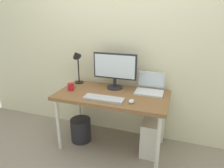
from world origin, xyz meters
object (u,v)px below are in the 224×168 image
object	(u,v)px
desk_lamp	(77,60)
wastebasket	(81,130)
monitor	(115,69)
coffee_mug	(71,87)
desk	(112,99)
keyboard	(104,99)
laptop	(150,87)
computer_tower	(150,136)
mouse	(131,101)

from	to	relation	value
desk_lamp	wastebasket	size ratio (longest dim) A/B	1.52
monitor	coffee_mug	size ratio (longest dim) A/B	5.01
desk	coffee_mug	bearing A→B (deg)	-174.09
desk	wastebasket	xyz separation A→B (m)	(-0.42, -0.02, -0.48)
monitor	keyboard	xyz separation A→B (m)	(0.00, -0.38, -0.24)
desk_lamp	coffee_mug	size ratio (longest dim) A/B	4.26
laptop	computer_tower	world-z (taller)	laptop
coffee_mug	mouse	bearing A→B (deg)	-8.52
desk	wastebasket	size ratio (longest dim) A/B	4.28
desk_lamp	mouse	world-z (taller)	desk_lamp
keyboard	computer_tower	world-z (taller)	keyboard
monitor	desk_lamp	world-z (taller)	desk_lamp
monitor	keyboard	world-z (taller)	monitor
keyboard	laptop	bearing A→B (deg)	42.59
monitor	computer_tower	size ratio (longest dim) A/B	1.28
laptop	mouse	distance (m)	0.40
desk	desk_lamp	bearing A→B (deg)	160.24
keyboard	mouse	xyz separation A→B (m)	(0.30, 0.02, 0.01)
desk	desk_lamp	distance (m)	0.70
coffee_mug	monitor	bearing A→B (deg)	27.45
keyboard	mouse	bearing A→B (deg)	3.34
desk_lamp	laptop	bearing A→B (deg)	0.94
desk_lamp	keyboard	world-z (taller)	desk_lamp
coffee_mug	desk_lamp	bearing A→B (deg)	98.30
desk	mouse	bearing A→B (deg)	-31.94
mouse	computer_tower	world-z (taller)	mouse
laptop	coffee_mug	distance (m)	0.94
laptop	coffee_mug	bearing A→B (deg)	-163.87
monitor	coffee_mug	distance (m)	0.57
computer_tower	laptop	bearing A→B (deg)	109.65
laptop	computer_tower	bearing A→B (deg)	-70.35
desk	computer_tower	xyz separation A→B (m)	(0.46, 0.04, -0.42)
monitor	computer_tower	distance (m)	0.90
monitor	mouse	world-z (taller)	monitor
monitor	coffee_mug	world-z (taller)	monitor
desk	mouse	size ratio (longest dim) A/B	14.26
desk	wastebasket	bearing A→B (deg)	-177.10
desk	desk_lamp	size ratio (longest dim) A/B	2.81
wastebasket	laptop	bearing A→B (deg)	15.71
desk	desk_lamp	xyz separation A→B (m)	(-0.54, 0.19, 0.39)
monitor	coffee_mug	bearing A→B (deg)	-152.55
monitor	laptop	size ratio (longest dim) A/B	1.68
monitor	wastebasket	size ratio (longest dim) A/B	1.79
coffee_mug	wastebasket	xyz separation A→B (m)	(0.08, 0.03, -0.60)
monitor	mouse	bearing A→B (deg)	-50.19
desk	mouse	distance (m)	0.33
laptop	wastebasket	xyz separation A→B (m)	(-0.82, -0.23, -0.61)
desk	desk_lamp	world-z (taller)	desk_lamp
laptop	keyboard	bearing A→B (deg)	-137.41
coffee_mug	computer_tower	distance (m)	1.11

